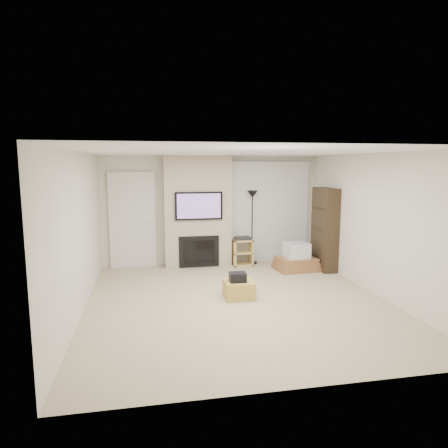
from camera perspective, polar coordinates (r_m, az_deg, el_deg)
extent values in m
cube|color=tan|center=(6.92, 1.91, -10.92)|extent=(5.00, 5.50, 0.00)
cube|color=white|center=(6.53, 2.02, 10.25)|extent=(5.00, 5.50, 0.00)
cube|color=silver|center=(9.29, -1.81, 1.99)|extent=(5.00, 0.00, 2.50)
cube|color=silver|center=(4.03, 10.74, -6.73)|extent=(5.00, 0.00, 2.50)
cube|color=silver|center=(6.53, -19.95, -1.27)|extent=(0.00, 5.50, 2.50)
cube|color=silver|center=(7.56, 20.77, -0.04)|extent=(0.00, 5.50, 2.50)
cube|color=silver|center=(7.40, 3.68, 10.00)|extent=(0.35, 0.18, 0.01)
cube|color=gold|center=(7.04, 2.14, -9.29)|extent=(0.51, 0.51, 0.30)
cube|color=black|center=(6.93, 1.97, -7.59)|extent=(0.28, 0.23, 0.16)
cube|color=#B6A88E|center=(9.04, -3.80, 1.80)|extent=(1.50, 0.40, 2.50)
cube|color=black|center=(8.80, -3.62, 2.60)|extent=(1.05, 0.06, 0.62)
cube|color=#60487C|center=(8.76, -3.59, 2.58)|extent=(0.96, 0.00, 0.54)
cube|color=black|center=(8.98, -3.58, -3.93)|extent=(0.90, 0.04, 0.70)
cube|color=black|center=(8.96, -3.56, -3.96)|extent=(0.70, 0.02, 0.50)
cube|color=silver|center=(9.16, -12.95, 0.56)|extent=(1.02, 0.08, 2.14)
cube|color=#B7B09C|center=(9.18, -12.94, 0.29)|extent=(0.90, 0.05, 2.05)
cylinder|color=silver|center=(9.12, -10.81, 0.15)|extent=(0.07, 0.06, 0.07)
cube|color=silver|center=(9.49, 6.69, 8.61)|extent=(1.98, 0.10, 0.08)
cube|color=white|center=(9.57, 6.55, 1.50)|extent=(1.90, 0.03, 2.29)
cylinder|color=black|center=(9.45, 3.98, -5.53)|extent=(0.25, 0.25, 0.03)
cylinder|color=black|center=(9.29, 4.03, -0.73)|extent=(0.03, 0.03, 1.59)
cone|color=black|center=(9.20, 4.08, 4.29)|extent=(0.25, 0.25, 0.16)
cube|color=#DEBB71|center=(9.17, 1.40, -4.11)|extent=(0.04, 0.38, 0.60)
cube|color=#DEBB71|center=(9.26, 3.88, -4.00)|extent=(0.04, 0.38, 0.60)
cube|color=#DEBB71|center=(9.28, 2.64, -5.77)|extent=(0.45, 0.38, 0.03)
cube|color=#DEBB71|center=(9.22, 2.65, -4.05)|extent=(0.45, 0.38, 0.03)
cube|color=#DEBB71|center=(9.16, 2.66, -2.31)|extent=(0.45, 0.38, 0.03)
cube|color=black|center=(9.15, 2.66, -2.03)|extent=(0.35, 0.25, 0.06)
cube|color=#95633B|center=(8.99, 10.25, -6.14)|extent=(0.95, 0.75, 0.10)
cube|color=#95633B|center=(8.97, 10.26, -5.56)|extent=(0.90, 0.70, 0.09)
cube|color=#95633B|center=(8.95, 10.28, -5.01)|extent=(0.85, 0.65, 0.09)
cube|color=silver|center=(8.90, 10.31, -3.70)|extent=(0.53, 0.47, 0.33)
cube|color=black|center=(9.00, 14.20, -0.72)|extent=(0.30, 0.80, 1.80)
cube|color=black|center=(9.07, 13.98, -3.53)|extent=(0.26, 0.72, 0.02)
cube|color=black|center=(8.99, 14.08, -0.72)|extent=(0.26, 0.72, 0.02)
cube|color=black|center=(8.93, 14.18, 2.13)|extent=(0.26, 0.72, 0.02)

